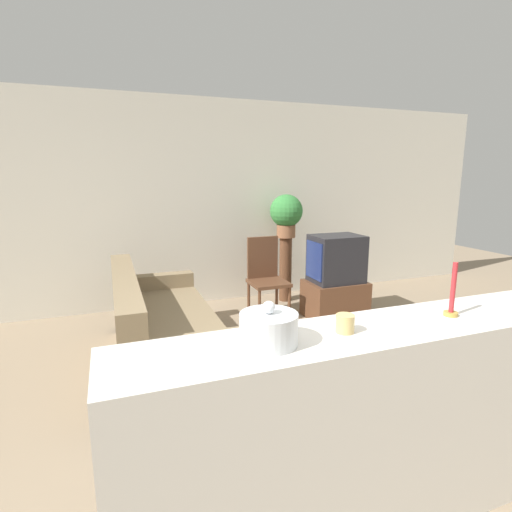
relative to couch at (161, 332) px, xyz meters
The scene contains 12 objects.
ground_plane 1.91m from the couch, 66.06° to the right, with size 14.00×14.00×0.00m, color gray.
wall_back 2.14m from the couch, 65.73° to the left, with size 9.00×0.06×2.70m.
couch is the anchor object (origin of this frame).
tv_stand 2.22m from the couch, 13.18° to the left, with size 0.70×0.51×0.45m.
television 2.25m from the couch, 13.21° to the left, with size 0.61×0.45×0.57m.
wooden_chair 1.63m from the couch, 31.47° to the left, with size 0.44×0.44×0.98m.
plant_stand 2.29m from the couch, 35.50° to the left, with size 0.17×0.17×0.89m.
potted_plant 2.47m from the couch, 35.50° to the left, with size 0.44×0.44×0.58m.
foreground_counter 2.25m from the couch, 69.94° to the right, with size 2.51×0.44×1.02m.
decorative_bowl 2.26m from the couch, 84.26° to the right, with size 0.25×0.25×0.19m.
candle_jar 2.31m from the couch, 74.46° to the right, with size 0.08×0.08×0.08m.
candlestick 2.56m from the couch, 60.10° to the right, with size 0.07×0.07×0.28m.
Camera 1 is at (-1.15, -1.83, 1.72)m, focal length 28.00 mm.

